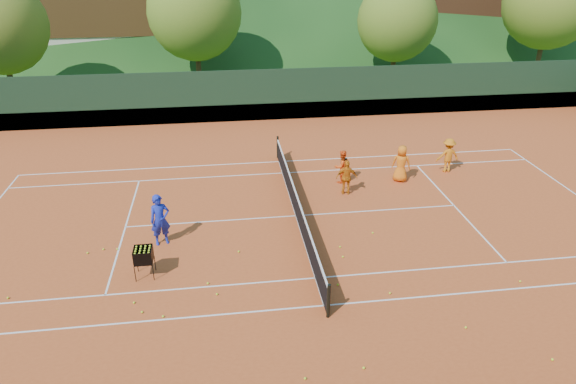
{
  "coord_description": "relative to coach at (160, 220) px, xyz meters",
  "views": [
    {
      "loc": [
        -2.66,
        -17.16,
        9.51
      ],
      "look_at": [
        -0.32,
        0.0,
        1.06
      ],
      "focal_mm": 32.0,
      "sensor_mm": 36.0,
      "label": 1
    }
  ],
  "objects": [
    {
      "name": "tennis_ball_22",
      "position": [
        1.57,
        -2.65,
        -0.9
      ],
      "size": [
        0.07,
        0.07,
        0.07
      ],
      "primitive_type": "sphere",
      "color": "#C4F228",
      "rests_on": "clay_court"
    },
    {
      "name": "tennis_ball_7",
      "position": [
        10.19,
        -7.07,
        -0.9
      ],
      "size": [
        0.07,
        0.07,
        0.07
      ],
      "primitive_type": "sphere",
      "color": "#C4F228",
      "rests_on": "clay_court"
    },
    {
      "name": "tennis_ball_3",
      "position": [
        -1.51,
        -0.24,
        -0.9
      ],
      "size": [
        0.07,
        0.07,
        0.07
      ],
      "primitive_type": "sphere",
      "color": "#C4F228",
      "rests_on": "clay_court"
    },
    {
      "name": "tennis_ball_21",
      "position": [
        6.04,
        -1.77,
        -0.9
      ],
      "size": [
        0.07,
        0.07,
        0.07
      ],
      "primitive_type": "sphere",
      "color": "#C4F228",
      "rests_on": "clay_court"
    },
    {
      "name": "ground",
      "position": [
        4.93,
        1.34,
        -0.95
      ],
      "size": [
        400.0,
        400.0,
        0.0
      ],
      "primitive_type": "plane",
      "color": "#2A4E18",
      "rests_on": "ground"
    },
    {
      "name": "tennis_ball_9",
      "position": [
        -0.28,
        -3.78,
        -0.9
      ],
      "size": [
        0.07,
        0.07,
        0.07
      ],
      "primitive_type": "sphere",
      "color": "#C4F228",
      "rests_on": "clay_court"
    },
    {
      "name": "tennis_ball_2",
      "position": [
        -0.56,
        -3.3,
        -0.9
      ],
      "size": [
        0.07,
        0.07,
        0.07
      ],
      "primitive_type": "sphere",
      "color": "#C4F228",
      "rests_on": "clay_court"
    },
    {
      "name": "coach",
      "position": [
        0.0,
        0.0,
        0.0
      ],
      "size": [
        0.78,
        0.62,
        1.86
      ],
      "primitive_type": "imported",
      "rotation": [
        0.0,
        0.0,
        0.29
      ],
      "color": "#1A28AE",
      "rests_on": "clay_court"
    },
    {
      "name": "tree_c",
      "position": [
        14.93,
        20.34,
        3.59
      ],
      "size": [
        5.6,
        5.6,
        7.35
      ],
      "color": "#41291A",
      "rests_on": "ground"
    },
    {
      "name": "tennis_ball_8",
      "position": [
        1.85,
        -3.23,
        -0.9
      ],
      "size": [
        0.07,
        0.07,
        0.07
      ],
      "primitive_type": "sphere",
      "color": "#C4F228",
      "rests_on": "clay_court"
    },
    {
      "name": "tennis_ball_10",
      "position": [
        -4.29,
        -2.57,
        -0.9
      ],
      "size": [
        0.07,
        0.07,
        0.07
      ],
      "primitive_type": "sphere",
      "color": "#C4F228",
      "rests_on": "clay_court"
    },
    {
      "name": "student_c",
      "position": [
        9.94,
        3.91,
        -0.11
      ],
      "size": [
        0.95,
        0.81,
        1.65
      ],
      "primitive_type": "imported",
      "rotation": [
        0.0,
        0.0,
        2.71
      ],
      "color": "orange",
      "rests_on": "clay_court"
    },
    {
      "name": "tennis_ball_15",
      "position": [
        -2.47,
        -0.36,
        -0.9
      ],
      "size": [
        0.07,
        0.07,
        0.07
      ],
      "primitive_type": "sphere",
      "color": "#C4F228",
      "rests_on": "clay_court"
    },
    {
      "name": "tennis_net",
      "position": [
        4.93,
        1.34,
        -0.43
      ],
      "size": [
        0.1,
        12.07,
        1.1
      ],
      "color": "black",
      "rests_on": "clay_court"
    },
    {
      "name": "ball_hopper",
      "position": [
        -0.36,
        -1.93,
        -0.18
      ],
      "size": [
        0.57,
        0.57,
        1.0
      ],
      "color": "black",
      "rests_on": "clay_court"
    },
    {
      "name": "tennis_ball_0",
      "position": [
        5.4,
        -6.7,
        -0.9
      ],
      "size": [
        0.07,
        0.07,
        0.07
      ],
      "primitive_type": "sphere",
      "color": "#C4F228",
      "rests_on": "clay_court"
    },
    {
      "name": "student_d",
      "position": [
        12.4,
        4.63,
        -0.14
      ],
      "size": [
        1.04,
        0.61,
        1.59
      ],
      "primitive_type": "imported",
      "rotation": [
        0.0,
        0.0,
        3.16
      ],
      "color": "orange",
      "rests_on": "clay_court"
    },
    {
      "name": "tennis_ball_1",
      "position": [
        2.6,
        -0.97,
        -0.9
      ],
      "size": [
        0.07,
        0.07,
        0.07
      ],
      "primitive_type": "sphere",
      "color": "#C4F228",
      "rests_on": "clay_court"
    },
    {
      "name": "tennis_ball_24",
      "position": [
        7.47,
        -0.37,
        -0.9
      ],
      "size": [
        0.07,
        0.07,
        0.07
      ],
      "primitive_type": "sphere",
      "color": "#C4F228",
      "rests_on": "clay_court"
    },
    {
      "name": "tennis_ball_18",
      "position": [
        -0.77,
        -1.16,
        -0.9
      ],
      "size": [
        0.07,
        0.07,
        0.07
      ],
      "primitive_type": "sphere",
      "color": "#C4F228",
      "rests_on": "clay_court"
    },
    {
      "name": "perimeter_fence",
      "position": [
        4.93,
        1.34,
        0.32
      ],
      "size": [
        40.4,
        24.24,
        3.0
      ],
      "color": "black",
      "rests_on": "clay_court"
    },
    {
      "name": "tennis_ball_6",
      "position": [
        3.91,
        -6.84,
        -0.9
      ],
      "size": [
        0.07,
        0.07,
        0.07
      ],
      "primitive_type": "sphere",
      "color": "#C4F228",
      "rests_on": "clay_court"
    },
    {
      "name": "tree_b",
      "position": [
        0.93,
        21.34,
        4.25
      ],
      "size": [
        6.4,
        6.4,
        8.4
      ],
      "color": "#412A1A",
      "rests_on": "ground"
    },
    {
      "name": "tree_d",
      "position": [
        26.93,
        21.34,
        4.57
      ],
      "size": [
        6.8,
        6.8,
        8.93
      ],
      "color": "#412B1A",
      "rests_on": "ground"
    },
    {
      "name": "tennis_ball_19",
      "position": [
        11.17,
        -3.86,
        -0.9
      ],
      "size": [
        0.07,
        0.07,
        0.07
      ],
      "primitive_type": "sphere",
      "color": "#C4F228",
      "rests_on": "clay_court"
    },
    {
      "name": "clay_court",
      "position": [
        4.93,
        1.34,
        -0.94
      ],
      "size": [
        40.0,
        24.0,
        0.02
      ],
      "primitive_type": "cube",
      "color": "#B1461C",
      "rests_on": "ground"
    },
    {
      "name": "tennis_ball_14",
      "position": [
        6.98,
        -3.88,
        -0.9
      ],
      "size": [
        0.07,
        0.07,
        0.07
      ],
      "primitive_type": "sphere",
      "color": "#C4F228",
      "rests_on": "clay_court"
    },
    {
      "name": "tennis_ball_20",
      "position": [
        4.97,
        -0.53,
        -0.9
      ],
      "size": [
        0.07,
        0.07,
        0.07
      ],
      "primitive_type": "sphere",
      "color": "#C4F228",
      "rests_on": "clay_court"
    },
    {
      "name": "court_lines",
      "position": [
        4.93,
        1.34,
        -0.93
      ],
      "size": [
        23.83,
        11.03,
        0.0
      ],
      "color": "white",
      "rests_on": "clay_court"
    },
    {
      "name": "student_a",
      "position": [
        7.36,
        4.15,
        -0.19
      ],
      "size": [
        0.86,
        0.76,
        1.47
      ],
      "primitive_type": "imported",
      "rotation": [
        0.0,
        0.0,
        3.47
      ],
      "color": "#FF5716",
      "rests_on": "clay_court"
    },
    {
      "name": "student_b",
      "position": [
        7.29,
        2.97,
        -0.18
      ],
      "size": [
        0.92,
        0.5,
        1.49
      ],
      "primitive_type": "imported",
      "rotation": [
        0.0,
        0.0,
        2.98
      ],
      "color": "orange",
      "rests_on": "clay_court"
    },
    {
      "name": "tennis_ball_17",
      "position": [
        5.53,
        -3.26,
        -0.9
      ],
      "size": [
        0.07,
        0.07,
        0.07
      ],
      "primitive_type": "sphere",
      "color": "#C4F228",
      "rests_on": "clay_court"
    },
    {
      "name": "tennis_ball_5",
      "position": [
        0.33,
        -4.04,
        -0.9
      ],
      "size": [
        0.07,
        0.07,
        0.07
      ],
      "primitive_type": "sphere",
      "color": "#C4F228",
      "rests_on": "clay_court"
    },
    {
      "name": "tennis_ball_23",
      "position": [
        8.56,
        -5.64,
        -0.9
      ],
      "size": [
        0.07,
        0.07,
        0.07
      ],
      "primitive_type": "sphere",
      "color": "#C4F228",
      "rests_on": "clay_court"
    },
    {
      "name": "tennis_ball_16",
      "position": [
        6.09,
        -1.15,
        -0.9
      ],
      "size": [
        0.07,
        0.07,
        0.07
      ],
      "primitive_type": "sphere",
      "color": "#C4F228",
      "rests_on": "clay_court"
    },
    {
      "name": "tennis_ball_4",
      "position": [
        -1.98,
        -0.19,
        -0.9
      ],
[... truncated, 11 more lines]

